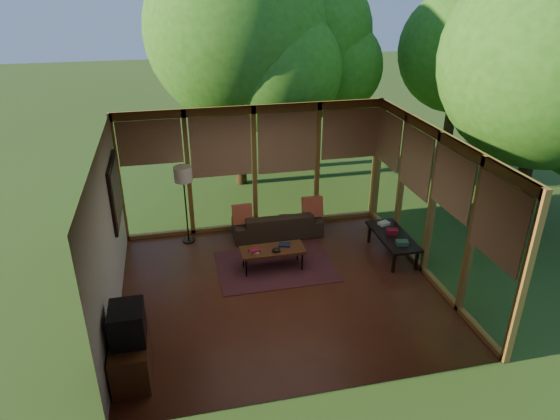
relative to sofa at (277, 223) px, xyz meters
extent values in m
plane|color=#572717|center=(-0.38, -2.00, -0.27)|extent=(5.50, 5.50, 0.00)
plane|color=silver|center=(-0.38, -2.00, 2.43)|extent=(5.50, 5.50, 0.00)
cube|color=beige|center=(-3.13, -2.00, 1.08)|extent=(0.04, 5.00, 2.70)
cube|color=beige|center=(-0.38, -4.50, 1.08)|extent=(5.50, 0.04, 2.70)
cube|color=olive|center=(-0.38, 0.50, 1.08)|extent=(5.50, 0.12, 2.70)
cube|color=olive|center=(2.37, -2.00, 1.08)|extent=(0.12, 5.00, 2.70)
plane|color=#31531F|center=(7.62, 6.00, -0.28)|extent=(40.00, 40.00, 0.00)
cylinder|color=#352513|center=(-0.29, 3.17, 2.19)|extent=(0.28, 0.28, 4.93)
sphere|color=#205814|center=(-0.29, 3.17, 3.56)|extent=(4.34, 4.34, 4.34)
cylinder|color=#352513|center=(1.67, 4.05, 2.09)|extent=(0.28, 0.28, 4.72)
sphere|color=#205814|center=(1.67, 4.05, 3.40)|extent=(3.48, 3.48, 3.48)
cylinder|color=#352513|center=(5.12, -0.85, 2.03)|extent=(0.28, 0.28, 4.61)
sphere|color=#205814|center=(5.12, -0.85, 3.31)|extent=(4.15, 4.15, 4.15)
cylinder|color=#352513|center=(5.56, 2.95, 1.82)|extent=(0.28, 0.28, 4.18)
sphere|color=#205814|center=(5.56, 2.95, 2.98)|extent=(3.21, 3.21, 3.21)
cube|color=maroon|center=(-0.31, -1.26, -0.27)|extent=(2.20, 1.56, 0.01)
imported|color=#35271A|center=(0.00, 0.00, 0.00)|extent=(1.87, 0.74, 0.54)
cube|color=#9B230E|center=(-0.75, -0.05, 0.31)|extent=(0.41, 0.22, 0.43)
cube|color=#9B230E|center=(0.75, -0.05, 0.33)|extent=(0.43, 0.23, 0.46)
cube|color=beige|center=(-0.73, -1.36, 0.17)|extent=(0.20, 0.17, 0.03)
cube|color=maroon|center=(-0.73, -1.36, 0.20)|extent=(0.20, 0.17, 0.03)
cube|color=black|center=(-0.13, -1.23, 0.17)|extent=(0.25, 0.21, 0.03)
ellipsoid|color=black|center=(-0.33, -1.41, 0.19)|extent=(0.16, 0.16, 0.07)
cube|color=#582E18|center=(-2.85, -3.57, 0.03)|extent=(0.50, 1.00, 0.60)
cube|color=black|center=(-2.83, -3.57, 0.58)|extent=(0.45, 0.55, 0.50)
cube|color=#365F52|center=(2.02, -1.74, 0.22)|extent=(0.25, 0.20, 0.08)
cube|color=maroon|center=(2.02, -1.29, 0.23)|extent=(0.24, 0.20, 0.10)
cube|color=beige|center=(2.02, -0.89, 0.21)|extent=(0.25, 0.21, 0.06)
cylinder|color=black|center=(-1.87, 0.14, -0.26)|extent=(0.26, 0.26, 0.03)
cylinder|color=black|center=(-1.87, 0.14, 0.52)|extent=(0.03, 0.03, 1.52)
cylinder|color=beige|center=(-1.87, 0.14, 1.23)|extent=(0.36, 0.36, 0.30)
cube|color=#582E18|center=(-0.38, -1.31, 0.13)|extent=(1.20, 0.50, 0.05)
cylinder|color=black|center=(-0.91, -1.49, -0.08)|extent=(0.03, 0.03, 0.38)
cylinder|color=black|center=(0.15, -1.49, -0.08)|extent=(0.03, 0.03, 0.38)
cylinder|color=black|center=(-0.91, -1.13, -0.08)|extent=(0.03, 0.03, 0.38)
cylinder|color=black|center=(0.15, -1.13, -0.08)|extent=(0.03, 0.03, 0.38)
cube|color=black|center=(2.02, -1.34, 0.16)|extent=(0.60, 1.40, 0.05)
cube|color=black|center=(1.79, -1.94, -0.07)|extent=(0.05, 0.05, 0.40)
cube|color=black|center=(2.25, -1.94, -0.07)|extent=(0.05, 0.05, 0.40)
cube|color=black|center=(1.79, -0.74, -0.07)|extent=(0.05, 0.05, 0.40)
cube|color=black|center=(2.25, -0.74, -0.07)|extent=(0.05, 0.05, 0.40)
cube|color=black|center=(-3.10, -0.60, 1.28)|extent=(0.05, 1.35, 1.15)
cube|color=#165D66|center=(-3.07, -0.60, 1.28)|extent=(0.02, 1.20, 1.00)
camera|label=1|loc=(-2.03, -9.23, 4.77)|focal=32.00mm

